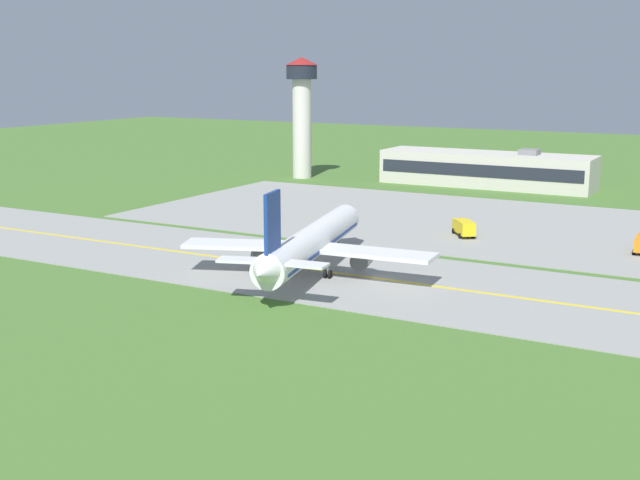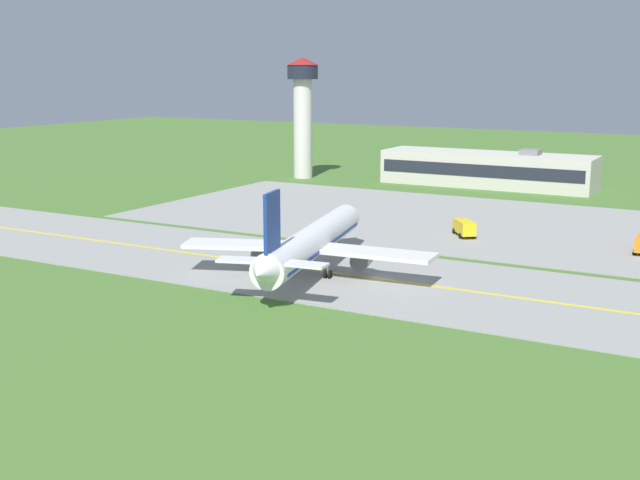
{
  "view_description": "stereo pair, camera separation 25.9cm",
  "coord_description": "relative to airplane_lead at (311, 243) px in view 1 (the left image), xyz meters",
  "views": [
    {
      "loc": [
        42.13,
        -89.53,
        25.8
      ],
      "look_at": [
        -7.89,
        0.62,
        4.0
      ],
      "focal_mm": 46.03,
      "sensor_mm": 36.0,
      "label": 1
    },
    {
      "loc": [
        42.36,
        -89.4,
        25.8
      ],
      "look_at": [
        -7.89,
        0.62,
        4.0
      ],
      "focal_mm": 46.03,
      "sensor_mm": 36.0,
      "label": 2
    }
  ],
  "objects": [
    {
      "name": "ground_plane",
      "position": [
        7.78,
        1.86,
        -4.13
      ],
      "size": [
        500.0,
        500.0,
        0.0
      ],
      "primitive_type": "plane",
      "color": "#47702D"
    },
    {
      "name": "taxiway_strip",
      "position": [
        7.78,
        1.86,
        -4.08
      ],
      "size": [
        240.0,
        28.0,
        0.1
      ],
      "primitive_type": "cube",
      "color": "gray",
      "rests_on": "ground"
    },
    {
      "name": "apron_pad",
      "position": [
        17.78,
        43.86,
        -4.08
      ],
      "size": [
        140.0,
        52.0,
        0.1
      ],
      "primitive_type": "cube",
      "color": "gray",
      "rests_on": "ground"
    },
    {
      "name": "taxiway_centreline",
      "position": [
        7.78,
        1.86,
        -4.03
      ],
      "size": [
        220.0,
        0.6,
        0.01
      ],
      "primitive_type": "cube",
      "color": "yellow",
      "rests_on": "taxiway_strip"
    },
    {
      "name": "airplane_lead",
      "position": [
        0.0,
        0.0,
        0.0
      ],
      "size": [
        32.11,
        39.31,
        12.7
      ],
      "color": "white",
      "rests_on": "ground"
    },
    {
      "name": "service_truck_baggage",
      "position": [
        8.98,
        32.02,
        -2.6
      ],
      "size": [
        5.15,
        6.08,
        2.6
      ],
      "color": "yellow",
      "rests_on": "ground"
    },
    {
      "name": "terminal_building",
      "position": [
        -5.21,
        87.5,
        -0.43
      ],
      "size": [
        46.35,
        12.21,
        8.56
      ],
      "color": "beige",
      "rests_on": "ground"
    },
    {
      "name": "control_tower",
      "position": [
        -47.9,
        79.83,
        12.7
      ],
      "size": [
        7.6,
        7.6,
        28.04
      ],
      "color": "silver",
      "rests_on": "ground"
    }
  ]
}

